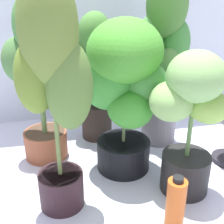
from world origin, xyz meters
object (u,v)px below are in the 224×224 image
object	(u,v)px
potted_plant_front_left	(54,79)
nutrient_bottle	(176,203)
potted_plant_center	(124,82)
potted_plant_front_right	(190,115)
potted_plant_back_left	(35,76)
potted_plant_back_right	(164,48)
potted_plant_back_center	(96,71)

from	to	relation	value
potted_plant_front_left	nutrient_bottle	distance (m)	0.68
potted_plant_center	nutrient_bottle	world-z (taller)	potted_plant_center
potted_plant_front_right	potted_plant_back_left	distance (m)	0.79
potted_plant_front_right	potted_plant_front_left	world-z (taller)	potted_plant_front_left
potted_plant_front_right	nutrient_bottle	distance (m)	0.37
nutrient_bottle	potted_plant_back_right	bearing A→B (deg)	74.42
nutrient_bottle	potted_plant_front_right	bearing A→B (deg)	58.00
potted_plant_front_right	nutrient_bottle	xyz separation A→B (m)	(-0.13, -0.21, -0.28)
potted_plant_front_left	potted_plant_back_center	bearing A→B (deg)	66.16
potted_plant_back_center	nutrient_bottle	distance (m)	0.89
potted_plant_front_left	nutrient_bottle	world-z (taller)	potted_plant_front_left
potted_plant_back_right	potted_plant_center	distance (m)	0.39
potted_plant_back_center	potted_plant_front_left	world-z (taller)	potted_plant_front_left
potted_plant_back_right	potted_plant_front_left	bearing A→B (deg)	-143.69
potted_plant_back_left	potted_plant_center	xyz separation A→B (m)	(0.41, -0.21, 0.01)
potted_plant_back_center	potted_plant_front_right	world-z (taller)	potted_plant_back_center
potted_plant_center	potted_plant_front_right	bearing A→B (deg)	-45.33
potted_plant_back_right	nutrient_bottle	distance (m)	0.85
potted_plant_back_left	nutrient_bottle	xyz separation A→B (m)	(0.51, -0.66, -0.36)
potted_plant_center	potted_plant_front_left	size ratio (longest dim) A/B	0.79
potted_plant_back_right	potted_plant_back_left	bearing A→B (deg)	-178.22
potted_plant_front_right	potted_plant_front_left	bearing A→B (deg)	178.34
potted_plant_back_center	potted_plant_front_left	xyz separation A→B (m)	(-0.26, -0.59, 0.15)
potted_plant_back_left	potted_plant_center	size ratio (longest dim) A/B	1.14
potted_plant_back_right	potted_plant_center	size ratio (longest dim) A/B	1.27
potted_plant_back_right	potted_plant_back_left	world-z (taller)	potted_plant_back_right
potted_plant_center	potted_plant_back_right	bearing A→B (deg)	39.03
potted_plant_back_right	nutrient_bottle	xyz separation A→B (m)	(-0.19, -0.68, -0.46)
potted_plant_front_right	potted_plant_center	size ratio (longest dim) A/B	0.86
potted_plant_front_right	potted_plant_front_left	xyz separation A→B (m)	(-0.56, 0.02, 0.20)
potted_plant_back_left	potted_plant_center	bearing A→B (deg)	-27.52
potted_plant_center	nutrient_bottle	distance (m)	0.59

